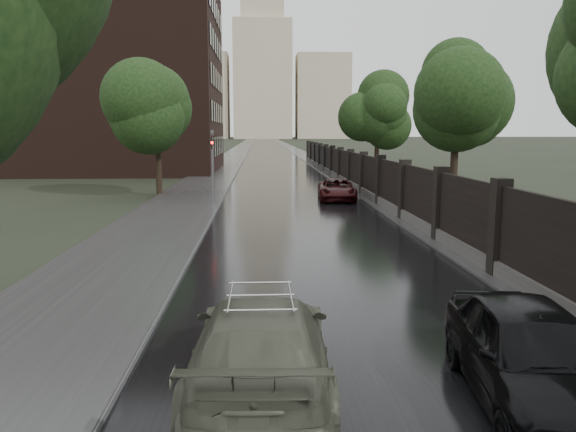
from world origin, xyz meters
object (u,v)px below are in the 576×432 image
at_px(tree_left_far, 157,109).
at_px(volga_sedan, 261,346).
at_px(tree_right_b, 456,110).
at_px(car_right_near, 532,355).
at_px(traffic_light, 213,161).
at_px(tree_right_c, 377,118).
at_px(car_right_far, 337,189).

height_order(tree_left_far, volga_sedan, tree_left_far).
distance_m(tree_right_b, car_right_near, 20.31).
relative_size(tree_left_far, car_right_near, 1.65).
height_order(tree_left_far, tree_right_b, tree_left_far).
relative_size(tree_right_b, traffic_light, 1.75).
xyz_separation_m(tree_left_far, traffic_light, (3.70, -5.01, -2.84)).
bearing_deg(tree_right_c, car_right_near, -98.36).
xyz_separation_m(tree_right_b, car_right_near, (-5.45, -19.11, -4.19)).
bearing_deg(traffic_light, tree_left_far, 126.47).
bearing_deg(tree_right_c, car_right_far, -111.22).
xyz_separation_m(traffic_light, car_right_far, (6.89, 2.35, -1.78)).
distance_m(tree_right_b, tree_right_c, 18.00).
relative_size(tree_right_b, volga_sedan, 1.38).
bearing_deg(volga_sedan, car_right_far, -98.50).
height_order(tree_right_b, volga_sedan, tree_right_b).
distance_m(traffic_light, car_right_far, 7.49).
distance_m(tree_right_c, car_right_far, 14.25).
height_order(tree_right_c, car_right_near, tree_right_c).
bearing_deg(car_right_far, tree_right_b, -43.74).
relative_size(tree_left_far, tree_right_c, 1.05).
height_order(tree_right_b, car_right_far, tree_right_b).
bearing_deg(traffic_light, volga_sedan, -83.48).
bearing_deg(tree_right_b, traffic_light, 165.76).
distance_m(volga_sedan, car_right_far, 24.27).
height_order(tree_left_far, car_right_far, tree_left_far).
bearing_deg(tree_left_far, tree_right_b, -27.30).
height_order(traffic_light, car_right_near, traffic_light).
height_order(traffic_light, volga_sedan, traffic_light).
distance_m(tree_left_far, tree_right_b, 17.45).
xyz_separation_m(tree_right_b, traffic_light, (-11.80, 2.99, -2.55)).
bearing_deg(tree_left_far, car_right_near, -69.67).
xyz_separation_m(tree_left_far, tree_right_b, (15.50, -8.00, -0.29)).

